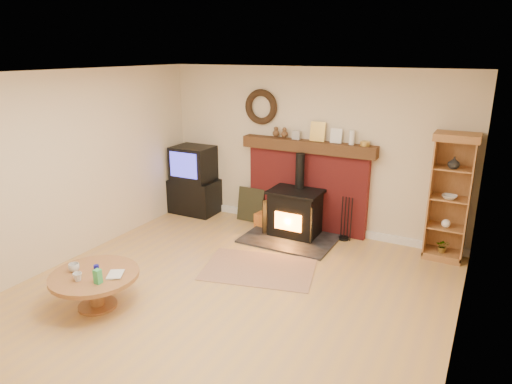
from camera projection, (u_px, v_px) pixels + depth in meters
The scene contains 11 objects.
ground at pixel (219, 303), 5.34m from camera, with size 5.50×5.50×0.00m, color tan.
room_shell at pixel (219, 158), 4.92m from camera, with size 5.02×5.52×2.61m.
chimney_breast at pixel (307, 182), 7.35m from camera, with size 2.20×0.22×1.78m.
wood_stove at pixel (294, 214), 7.17m from camera, with size 1.40×1.00×1.31m.
area_rug at pixel (259, 269), 6.17m from camera, with size 1.47×1.01×0.01m, color brown.
tv_unit at pixel (194, 181), 8.18m from camera, with size 0.84×0.60×1.22m.
curio_cabinet at pixel (450, 197), 6.26m from camera, with size 0.58×0.42×1.79m.
firelog_box at pixel (267, 221), 7.59m from camera, with size 0.37×0.23×0.23m, color gold.
leaning_painting at pixel (251, 205), 7.84m from camera, with size 0.49×0.03×0.58m, color black.
fire_tools at pixel (345, 230), 7.08m from camera, with size 0.19×0.16×0.70m.
coffee_table at pixel (94, 280), 5.16m from camera, with size 0.99×0.99×0.58m.
Camera 1 is at (2.59, -3.96, 2.83)m, focal length 32.00 mm.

